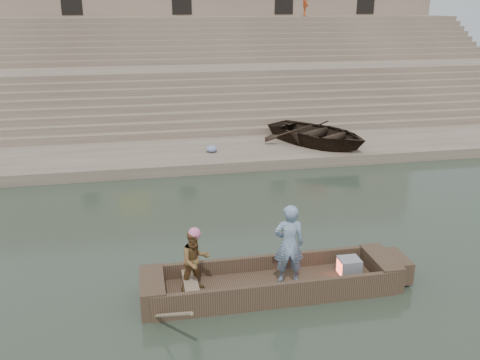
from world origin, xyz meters
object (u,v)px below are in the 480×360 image
object	(u,v)px
main_rowboat	(271,287)
rowing_man	(195,260)
pedestrian	(306,2)
beached_rowboat	(318,133)
television	(349,267)
standing_man	(289,244)

from	to	relation	value
main_rowboat	rowing_man	world-z (taller)	rowing_man
main_rowboat	rowing_man	bearing A→B (deg)	177.48
main_rowboat	pedestrian	distance (m)	26.03
pedestrian	beached_rowboat	bearing A→B (deg)	174.94
main_rowboat	television	world-z (taller)	television
main_rowboat	standing_man	world-z (taller)	standing_man
rowing_man	pedestrian	bearing A→B (deg)	50.02
standing_man	beached_rowboat	world-z (taller)	standing_man
television	beached_rowboat	xyz separation A→B (m)	(2.86, 10.19, 0.45)
rowing_man	pedestrian	distance (m)	26.38
rowing_man	television	xyz separation A→B (m)	(3.40, -0.07, -0.47)
standing_man	beached_rowboat	size ratio (longest dim) A/B	0.39
standing_man	main_rowboat	bearing A→B (deg)	3.62
rowing_man	television	distance (m)	3.44
standing_man	rowing_man	size ratio (longest dim) A/B	1.33
beached_rowboat	pedestrian	bearing A→B (deg)	41.68
rowing_man	beached_rowboat	distance (m)	11.90
beached_rowboat	pedestrian	xyz separation A→B (m)	(3.79, 13.70, 5.22)
standing_man	pedestrian	xyz separation A→B (m)	(8.06, 23.92, 4.97)
main_rowboat	beached_rowboat	bearing A→B (deg)	65.58
rowing_man	pedestrian	world-z (taller)	pedestrian
standing_man	pedestrian	distance (m)	25.73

